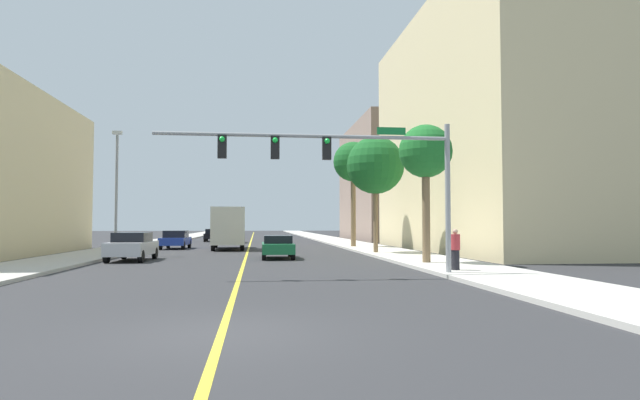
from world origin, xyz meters
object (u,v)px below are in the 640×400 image
Objects in this scene: car_blue at (176,239)px; car_silver at (132,246)px; palm_mid at (375,166)px; car_green at (278,246)px; car_black at (214,235)px; palm_far at (353,163)px; car_white at (233,236)px; traffic_signal_mast at (346,161)px; palm_near at (426,154)px; pedestrian at (455,249)px; delivery_truck at (228,227)px; street_lamp at (116,185)px.

car_silver is at bearing 90.14° from car_blue.
palm_mid is 1.84× the size of car_green.
palm_mid reaches higher than car_black.
palm_far is 15.07m from car_green.
car_blue is (-13.92, 9.46, -4.96)m from palm_mid.
car_white reaches higher than car_green.
traffic_signal_mast is 2.79× the size of car_white.
palm_mid is 15.54m from car_silver.
palm_far is at bearing -51.58° from car_white.
traffic_signal_mast is 1.30× the size of palm_far.
car_white is at bearing 98.93° from traffic_signal_mast.
pedestrian is (-0.19, -4.16, -4.37)m from palm_near.
car_green is at bearing 122.12° from car_blue.
palm_mid is 29.58m from car_black.
palm_mid is (-0.42, 8.91, 0.39)m from palm_near.
delivery_truck is at bearing 121.20° from palm_near.
car_white is 0.92× the size of car_silver.
delivery_truck is (-5.44, 21.87, -2.64)m from traffic_signal_mast.
palm_far reaches higher than car_black.
palm_far is 2.09× the size of car_green.
traffic_signal_mast is at bearing -107.12° from palm_mid.
traffic_signal_mast is 41.36m from car_black.
car_silver is at bearing 134.66° from traffic_signal_mast.
palm_near reaches higher than pedestrian.
car_blue is at bearing 76.40° from street_lamp.
car_black is (-12.50, 17.52, -6.18)m from palm_far.
car_black is (-12.73, 35.34, -4.60)m from palm_near.
palm_far reaches higher than car_silver.
palm_near is at bearing -89.25° from palm_far.
palm_mid is at bearing 72.88° from traffic_signal_mast.
palm_mid is 1.74× the size of car_blue.
car_white is at bearing -97.54° from car_silver.
delivery_truck reaches higher than car_silver.
palm_far reaches higher than palm_near.
delivery_truck reaches higher than car_black.
palm_near reaches higher than car_blue.
palm_mid is at bearing -41.07° from delivery_truck.
palm_far is at bearing 61.91° from car_green.
palm_far is 2.15× the size of car_white.
car_black is at bearing -14.26° from pedestrian.
palm_near is 8.93m from palm_mid.
car_black is at bearing 118.43° from car_white.
palm_far is 1.98× the size of car_silver.
car_silver is (-0.27, -13.45, 0.04)m from car_blue.
car_blue is (-14.34, 18.37, -4.58)m from palm_near.
car_white reaches higher than car_blue.
traffic_signal_mast is 11.63m from car_green.
traffic_signal_mast is at bearing -78.14° from delivery_truck.
pedestrian is (16.37, -13.36, -3.38)m from street_lamp.
street_lamp is 1.77× the size of car_black.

